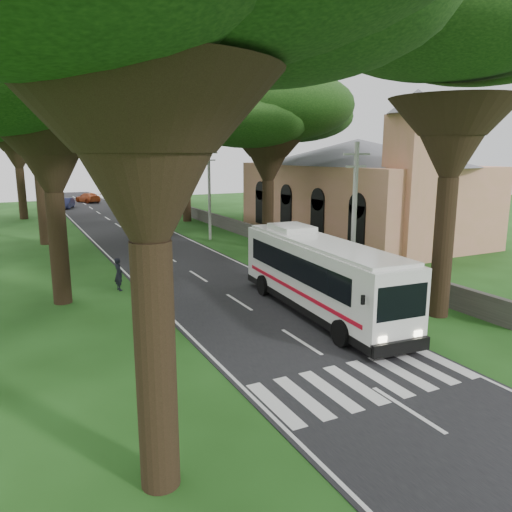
{
  "coord_description": "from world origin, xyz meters",
  "views": [
    {
      "loc": [
        -10.1,
        -14.13,
        7.55
      ],
      "look_at": [
        1.25,
        8.57,
        2.2
      ],
      "focal_mm": 35.0,
      "sensor_mm": 36.0,
      "label": 1
    }
  ],
  "objects": [
    {
      "name": "pole_far",
      "position": [
        5.5,
        46.0,
        4.18
      ],
      "size": [
        1.6,
        0.24,
        8.0
      ],
      "color": "gray",
      "rests_on": "ground"
    },
    {
      "name": "tree_l_mida",
      "position": [
        -8.0,
        12.0,
        11.22
      ],
      "size": [
        13.97,
        13.97,
        14.32
      ],
      "color": "black",
      "rests_on": "ground"
    },
    {
      "name": "pole_near",
      "position": [
        5.5,
        6.0,
        4.18
      ],
      "size": [
        1.6,
        0.24,
        8.0
      ],
      "color": "gray",
      "rests_on": "ground"
    },
    {
      "name": "distant_car_b",
      "position": [
        -3.0,
        56.97,
        0.71
      ],
      "size": [
        2.66,
        4.38,
        1.36
      ],
      "primitive_type": "imported",
      "rotation": [
        0.0,
        0.0,
        -0.32
      ],
      "color": "navy",
      "rests_on": "road"
    },
    {
      "name": "tree_r_near",
      "position": [
        7.5,
        2.0,
        12.98
      ],
      "size": [
        13.03,
        13.03,
        15.97
      ],
      "color": "black",
      "rests_on": "ground"
    },
    {
      "name": "church",
      "position": [
        17.86,
        21.55,
        4.91
      ],
      "size": [
        14.0,
        24.0,
        11.6
      ],
      "color": "tan",
      "rests_on": "ground"
    },
    {
      "name": "coach_bus",
      "position": [
        2.7,
        4.85,
        1.89
      ],
      "size": [
        3.45,
        12.09,
        3.52
      ],
      "rotation": [
        0.0,
        0.0,
        -0.07
      ],
      "color": "silver",
      "rests_on": "ground"
    },
    {
      "name": "property_wall",
      "position": [
        9.0,
        24.0,
        0.6
      ],
      "size": [
        0.35,
        50.0,
        1.2
      ],
      "primitive_type": "cube",
      "color": "#383533",
      "rests_on": "ground"
    },
    {
      "name": "tree_r_midb",
      "position": [
        7.5,
        38.0,
        11.31
      ],
      "size": [
        15.42,
        15.42,
        14.67
      ],
      "color": "black",
      "rests_on": "ground"
    },
    {
      "name": "road",
      "position": [
        0.0,
        25.0,
        0.01
      ],
      "size": [
        8.0,
        120.0,
        0.04
      ],
      "primitive_type": "cube",
      "color": "black",
      "rests_on": "ground"
    },
    {
      "name": "distant_car_c",
      "position": [
        0.8,
        63.87,
        0.75
      ],
      "size": [
        3.51,
        5.33,
        1.44
      ],
      "primitive_type": "imported",
      "rotation": [
        0.0,
        0.0,
        3.47
      ],
      "color": "#9D3B16",
      "rests_on": "road"
    },
    {
      "name": "tree_r_far",
      "position": [
        8.5,
        56.0,
        12.45
      ],
      "size": [
        14.34,
        14.34,
        15.64
      ],
      "color": "black",
      "rests_on": "ground"
    },
    {
      "name": "tree_l_midb",
      "position": [
        -7.5,
        30.0,
        12.12
      ],
      "size": [
        14.23,
        14.23,
        15.28
      ],
      "color": "black",
      "rests_on": "ground"
    },
    {
      "name": "pedestrian",
      "position": [
        -4.95,
        13.07,
        0.91
      ],
      "size": [
        0.53,
        0.73,
        1.83
      ],
      "primitive_type": "imported",
      "rotation": [
        0.0,
        0.0,
        1.72
      ],
      "color": "black",
      "rests_on": "ground"
    },
    {
      "name": "pole_mid",
      "position": [
        5.5,
        26.0,
        4.18
      ],
      "size": [
        1.6,
        0.24,
        8.0
      ],
      "color": "gray",
      "rests_on": "ground"
    },
    {
      "name": "ground",
      "position": [
        0.0,
        0.0,
        0.0
      ],
      "size": [
        140.0,
        140.0,
        0.0
      ],
      "primitive_type": "plane",
      "color": "#1A4212",
      "rests_on": "ground"
    },
    {
      "name": "tree_l_far",
      "position": [
        -8.5,
        48.0,
        11.43
      ],
      "size": [
        13.34,
        13.34,
        14.42
      ],
      "color": "black",
      "rests_on": "ground"
    },
    {
      "name": "crosswalk",
      "position": [
        0.0,
        -2.0,
        0.0
      ],
      "size": [
        8.0,
        3.0,
        0.01
      ],
      "primitive_type": "cube",
      "color": "silver",
      "rests_on": "ground"
    },
    {
      "name": "tree_r_mida",
      "position": [
        8.0,
        20.0,
        10.63
      ],
      "size": [
        12.78,
        12.78,
        13.51
      ],
      "color": "black",
      "rests_on": "ground"
    }
  ]
}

